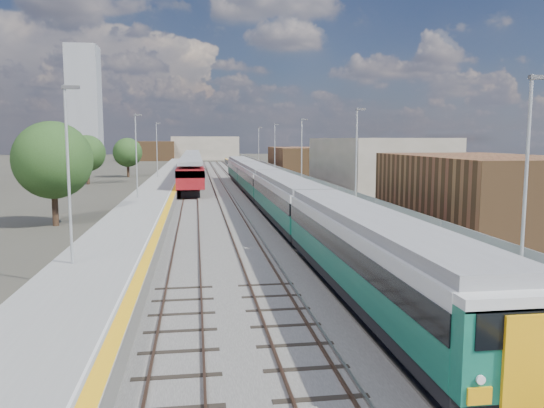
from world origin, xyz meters
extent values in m
plane|color=#47443A|center=(0.00, 50.00, 0.00)|extent=(320.00, 320.00, 0.00)
cube|color=#565451|center=(-2.25, 52.50, 0.03)|extent=(10.50, 155.00, 0.06)
cube|color=#4C3323|center=(0.78, 55.00, 0.11)|extent=(0.07, 160.00, 0.14)
cube|color=#4C3323|center=(2.22, 55.00, 0.11)|extent=(0.07, 160.00, 0.14)
cube|color=#4C3323|center=(-2.72, 55.00, 0.11)|extent=(0.07, 160.00, 0.14)
cube|color=#4C3323|center=(-1.28, 55.00, 0.11)|extent=(0.07, 160.00, 0.14)
cube|color=#4C3323|center=(-6.22, 55.00, 0.11)|extent=(0.07, 160.00, 0.14)
cube|color=#4C3323|center=(-4.78, 55.00, 0.11)|extent=(0.07, 160.00, 0.14)
cube|color=gray|center=(0.45, 55.00, 0.10)|extent=(0.08, 160.00, 0.10)
cube|color=gray|center=(-0.95, 55.00, 0.10)|extent=(0.08, 160.00, 0.10)
cube|color=slate|center=(5.25, 52.50, 0.50)|extent=(4.70, 155.00, 1.00)
cube|color=gray|center=(5.25, 52.50, 1.00)|extent=(4.70, 155.00, 0.03)
cube|color=yellow|center=(3.15, 52.50, 1.02)|extent=(0.40, 155.00, 0.01)
cube|color=gray|center=(7.45, 52.50, 1.60)|extent=(0.06, 155.00, 1.20)
cylinder|color=#9EA0A3|center=(6.60, 2.00, 4.77)|extent=(0.12, 0.12, 7.50)
cube|color=#4C4C4F|center=(6.85, 2.00, 8.42)|extent=(0.70, 0.18, 0.14)
cylinder|color=#9EA0A3|center=(6.60, 22.00, 4.77)|extent=(0.12, 0.12, 7.50)
cube|color=#4C4C4F|center=(6.85, 22.00, 8.42)|extent=(0.70, 0.18, 0.14)
cylinder|color=#9EA0A3|center=(6.60, 42.00, 4.77)|extent=(0.12, 0.12, 7.50)
cube|color=#4C4C4F|center=(6.85, 42.00, 8.42)|extent=(0.70, 0.18, 0.14)
cylinder|color=#9EA0A3|center=(6.60, 62.00, 4.77)|extent=(0.12, 0.12, 7.50)
cube|color=#4C4C4F|center=(6.85, 62.00, 8.42)|extent=(0.70, 0.18, 0.14)
cylinder|color=#9EA0A3|center=(6.60, 82.00, 4.77)|extent=(0.12, 0.12, 7.50)
cube|color=#4C4C4F|center=(6.85, 82.00, 8.42)|extent=(0.70, 0.18, 0.14)
cube|color=slate|center=(-9.05, 52.50, 0.50)|extent=(4.30, 155.00, 1.00)
cube|color=gray|center=(-9.05, 52.50, 1.00)|extent=(4.30, 155.00, 0.03)
cube|color=yellow|center=(-7.15, 52.50, 1.02)|extent=(0.45, 155.00, 0.01)
cube|color=silver|center=(-7.50, 52.50, 1.03)|extent=(0.08, 155.00, 0.01)
cylinder|color=#9EA0A3|center=(-10.20, 8.00, 4.77)|extent=(0.12, 0.12, 7.50)
cube|color=#4C4C4F|center=(-9.95, 8.00, 8.42)|extent=(0.70, 0.18, 0.14)
cylinder|color=#9EA0A3|center=(-10.20, 34.00, 4.77)|extent=(0.12, 0.12, 7.50)
cube|color=#4C4C4F|center=(-9.95, 34.00, 8.42)|extent=(0.70, 0.18, 0.14)
cylinder|color=#9EA0A3|center=(-10.20, 60.00, 4.77)|extent=(0.12, 0.12, 7.50)
cube|color=#4C4C4F|center=(-9.95, 60.00, 8.42)|extent=(0.70, 0.18, 0.14)
cube|color=brown|center=(14.00, 18.00, 2.60)|extent=(9.00, 16.00, 5.20)
cube|color=gray|center=(16.00, 45.00, 3.20)|extent=(11.00, 22.00, 6.40)
cube|color=brown|center=(13.00, 78.00, 2.40)|extent=(8.00, 18.00, 4.80)
cube|color=gray|center=(-2.00, 150.00, 3.50)|extent=(20.00, 14.00, 7.00)
cube|color=brown|center=(-18.00, 145.00, 2.80)|extent=(14.00, 12.00, 5.60)
cube|color=gray|center=(-45.00, 190.00, 20.00)|extent=(11.00, 11.00, 40.00)
cube|color=black|center=(1.50, 3.73, 0.82)|extent=(2.54, 18.19, 0.43)
cube|color=#105744|center=(1.50, 3.73, 1.57)|extent=(2.63, 18.19, 1.06)
cube|color=black|center=(1.50, 3.73, 2.41)|extent=(2.69, 18.19, 0.73)
cube|color=silver|center=(1.50, 3.73, 2.99)|extent=(2.63, 18.19, 0.45)
cube|color=gray|center=(1.50, 3.73, 3.38)|extent=(2.33, 18.19, 0.37)
cube|color=black|center=(1.50, 22.43, 0.82)|extent=(2.54, 18.19, 0.43)
cube|color=#105744|center=(1.50, 22.43, 1.57)|extent=(2.63, 18.19, 1.06)
cube|color=black|center=(1.50, 22.43, 2.41)|extent=(2.69, 18.19, 0.73)
cube|color=silver|center=(1.50, 22.43, 2.99)|extent=(2.63, 18.19, 0.45)
cube|color=gray|center=(1.50, 22.43, 3.38)|extent=(2.33, 18.19, 0.37)
cube|color=black|center=(1.50, 41.12, 0.82)|extent=(2.54, 18.19, 0.43)
cube|color=#105744|center=(1.50, 41.12, 1.57)|extent=(2.63, 18.19, 1.06)
cube|color=black|center=(1.50, 41.12, 2.41)|extent=(2.69, 18.19, 0.73)
cube|color=silver|center=(1.50, 41.12, 2.99)|extent=(2.63, 18.19, 0.45)
cube|color=gray|center=(1.50, 41.12, 3.38)|extent=(2.33, 18.19, 0.37)
cube|color=black|center=(1.50, 59.82, 0.82)|extent=(2.54, 18.19, 0.43)
cube|color=#105744|center=(1.50, 59.82, 1.57)|extent=(2.63, 18.19, 1.06)
cube|color=black|center=(1.50, 59.82, 2.41)|extent=(2.69, 18.19, 0.73)
cube|color=silver|center=(1.50, 59.82, 2.99)|extent=(2.63, 18.19, 0.45)
cube|color=gray|center=(1.50, 59.82, 3.38)|extent=(2.33, 18.19, 0.37)
cube|color=#105744|center=(1.50, -5.60, 2.01)|extent=(2.61, 0.56, 1.96)
cube|color=black|center=(1.50, -5.89, 2.57)|extent=(2.15, 0.06, 0.75)
cube|color=#EAA10F|center=(1.50, -5.94, 1.91)|extent=(0.98, 0.09, 1.96)
cube|color=black|center=(-5.50, 49.42, 0.50)|extent=(2.01, 17.06, 0.70)
cube|color=maroon|center=(-5.50, 49.42, 2.17)|extent=(2.96, 20.07, 2.11)
cube|color=black|center=(-5.50, 49.42, 2.69)|extent=(3.02, 20.07, 0.74)
cube|color=gray|center=(-5.50, 49.42, 3.75)|extent=(2.64, 20.07, 0.42)
cube|color=black|center=(-5.50, 69.99, 0.50)|extent=(2.01, 17.06, 0.70)
cube|color=maroon|center=(-5.50, 69.99, 2.17)|extent=(2.96, 20.07, 2.11)
cube|color=black|center=(-5.50, 69.99, 2.69)|extent=(3.02, 20.07, 0.74)
cube|color=gray|center=(-5.50, 69.99, 3.75)|extent=(2.64, 20.07, 0.42)
cube|color=black|center=(-5.50, 90.56, 0.50)|extent=(2.01, 17.06, 0.70)
cube|color=maroon|center=(-5.50, 90.56, 2.17)|extent=(2.96, 20.07, 2.11)
cube|color=black|center=(-5.50, 90.56, 2.69)|extent=(3.02, 20.07, 0.74)
cube|color=gray|center=(-5.50, 90.56, 3.75)|extent=(2.64, 20.07, 0.42)
cylinder|color=#382619|center=(-15.11, 24.96, 1.33)|extent=(0.44, 0.44, 2.65)
sphere|color=#234018|center=(-15.11, 24.96, 4.79)|extent=(5.60, 5.60, 5.60)
cylinder|color=#382619|center=(-19.82, 61.46, 1.20)|extent=(0.44, 0.44, 2.39)
sphere|color=#234018|center=(-19.82, 61.46, 4.32)|extent=(5.05, 5.05, 5.05)
cylinder|color=#382619|center=(-16.04, 75.23, 1.13)|extent=(0.44, 0.44, 2.26)
sphere|color=#234018|center=(-16.04, 75.23, 4.08)|extent=(4.78, 4.78, 4.78)
cylinder|color=#382619|center=(19.75, 61.15, 0.93)|extent=(0.44, 0.44, 1.86)
sphere|color=#234018|center=(19.75, 61.15, 3.37)|extent=(3.94, 3.94, 3.94)
camera|label=1|loc=(-4.91, -15.14, 6.31)|focal=35.00mm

